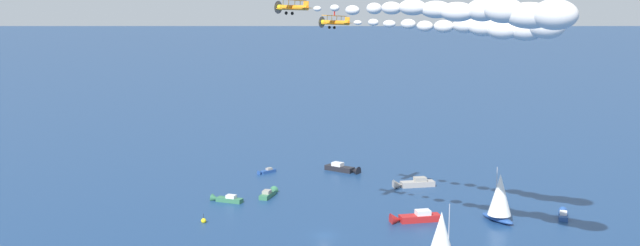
{
  "coord_description": "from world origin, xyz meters",
  "views": [
    {
      "loc": [
        -127.3,
        -75.05,
        48.0
      ],
      "look_at": [
        0.07,
        1.03,
        22.34
      ],
      "focal_mm": 43.91,
      "sensor_mm": 36.0,
      "label": 1
    }
  ],
  "objects_px": {
    "sailboat_far_stbd": "(441,245)",
    "wingwalker_wingman": "(335,11)",
    "motorboat_outer_ring_a": "(344,169)",
    "motorboat_mid_cluster": "(225,199)",
    "sailboat_ahead": "(500,197)",
    "motorboat_outer_ring_b": "(266,171)",
    "motorboat_offshore": "(412,184)",
    "biplane_wingman": "(334,22)",
    "marker_buoy": "(204,221)",
    "motorboat_far_port": "(269,193)",
    "motorboat_near_centre": "(413,218)",
    "biplane_lead": "(292,7)",
    "motorboat_trailing": "(563,214)"
  },
  "relations": [
    {
      "from": "motorboat_near_centre",
      "to": "motorboat_mid_cluster",
      "type": "xyz_separation_m",
      "value": [
        -7.64,
        43.15,
        -0.24
      ]
    },
    {
      "from": "biplane_lead",
      "to": "biplane_wingman",
      "type": "bearing_deg",
      "value": 7.76
    },
    {
      "from": "motorboat_outer_ring_b",
      "to": "biplane_lead",
      "type": "height_order",
      "value": "biplane_lead"
    },
    {
      "from": "motorboat_near_centre",
      "to": "biplane_lead",
      "type": "bearing_deg",
      "value": 155.61
    },
    {
      "from": "motorboat_outer_ring_b",
      "to": "biplane_lead",
      "type": "bearing_deg",
      "value": -140.47
    },
    {
      "from": "biplane_lead",
      "to": "biplane_wingman",
      "type": "distance_m",
      "value": 20.38
    },
    {
      "from": "motorboat_outer_ring_b",
      "to": "marker_buoy",
      "type": "distance_m",
      "value": 45.17
    },
    {
      "from": "biplane_lead",
      "to": "wingwalker_wingman",
      "type": "xyz_separation_m",
      "value": [
        20.02,
        2.72,
        -1.25
      ]
    },
    {
      "from": "motorboat_outer_ring_a",
      "to": "motorboat_outer_ring_b",
      "type": "height_order",
      "value": "motorboat_outer_ring_a"
    },
    {
      "from": "motorboat_near_centre",
      "to": "marker_buoy",
      "type": "height_order",
      "value": "motorboat_near_centre"
    },
    {
      "from": "sailboat_ahead",
      "to": "marker_buoy",
      "type": "bearing_deg",
      "value": 121.45
    },
    {
      "from": "sailboat_far_stbd",
      "to": "wingwalker_wingman",
      "type": "height_order",
      "value": "wingwalker_wingman"
    },
    {
      "from": "motorboat_mid_cluster",
      "to": "sailboat_ahead",
      "type": "bearing_deg",
      "value": -73.94
    },
    {
      "from": "sailboat_far_stbd",
      "to": "motorboat_mid_cluster",
      "type": "distance_m",
      "value": 63.96
    },
    {
      "from": "motorboat_outer_ring_b",
      "to": "motorboat_offshore",
      "type": "bearing_deg",
      "value": -80.62
    },
    {
      "from": "motorboat_outer_ring_a",
      "to": "wingwalker_wingman",
      "type": "bearing_deg",
      "value": -153.68
    },
    {
      "from": "motorboat_trailing",
      "to": "marker_buoy",
      "type": "relative_size",
      "value": 3.47
    },
    {
      "from": "sailboat_ahead",
      "to": "motorboat_outer_ring_b",
      "type": "height_order",
      "value": "sailboat_ahead"
    },
    {
      "from": "sailboat_ahead",
      "to": "motorboat_outer_ring_a",
      "type": "xyz_separation_m",
      "value": [
        22.79,
        49.61,
        -4.45
      ]
    },
    {
      "from": "motorboat_near_centre",
      "to": "biplane_lead",
      "type": "distance_m",
      "value": 53.0
    },
    {
      "from": "motorboat_outer_ring_b",
      "to": "biplane_wingman",
      "type": "relative_size",
      "value": 0.77
    },
    {
      "from": "marker_buoy",
      "to": "biplane_wingman",
      "type": "xyz_separation_m",
      "value": [
        15.71,
        -22.09,
        40.91
      ]
    },
    {
      "from": "biplane_wingman",
      "to": "wingwalker_wingman",
      "type": "xyz_separation_m",
      "value": [
        0.12,
        0.0,
        2.19
      ]
    },
    {
      "from": "motorboat_offshore",
      "to": "biplane_lead",
      "type": "distance_m",
      "value": 69.25
    },
    {
      "from": "motorboat_outer_ring_a",
      "to": "marker_buoy",
      "type": "xyz_separation_m",
      "value": [
        -54.84,
        2.79,
        -0.39
      ]
    },
    {
      "from": "motorboat_outer_ring_a",
      "to": "sailboat_far_stbd",
      "type": "bearing_deg",
      "value": -139.09
    },
    {
      "from": "motorboat_outer_ring_a",
      "to": "motorboat_near_centre",
      "type": "bearing_deg",
      "value": -133.01
    },
    {
      "from": "sailboat_far_stbd",
      "to": "marker_buoy",
      "type": "bearing_deg",
      "value": 85.0
    },
    {
      "from": "sailboat_ahead",
      "to": "motorboat_outer_ring_b",
      "type": "distance_m",
      "value": 67.52
    },
    {
      "from": "marker_buoy",
      "to": "motorboat_far_port",
      "type": "bearing_deg",
      "value": 0.71
    },
    {
      "from": "motorboat_outer_ring_a",
      "to": "biplane_wingman",
      "type": "relative_size",
      "value": 1.38
    },
    {
      "from": "sailboat_far_stbd",
      "to": "motorboat_far_port",
      "type": "bearing_deg",
      "value": 61.96
    },
    {
      "from": "sailboat_far_stbd",
      "to": "motorboat_trailing",
      "type": "bearing_deg",
      "value": -10.29
    },
    {
      "from": "biplane_wingman",
      "to": "sailboat_ahead",
      "type": "bearing_deg",
      "value": -61.67
    },
    {
      "from": "motorboat_outer_ring_b",
      "to": "motorboat_mid_cluster",
      "type": "bearing_deg",
      "value": -163.91
    },
    {
      "from": "marker_buoy",
      "to": "wingwalker_wingman",
      "type": "xyz_separation_m",
      "value": [
        15.83,
        -22.09,
        43.09
      ]
    },
    {
      "from": "motorboat_outer_ring_b",
      "to": "wingwalker_wingman",
      "type": "height_order",
      "value": "wingwalker_wingman"
    },
    {
      "from": "motorboat_offshore",
      "to": "motorboat_far_port",
      "type": "bearing_deg",
      "value": 134.75
    },
    {
      "from": "motorboat_outer_ring_b",
      "to": "marker_buoy",
      "type": "height_order",
      "value": "marker_buoy"
    },
    {
      "from": "motorboat_outer_ring_a",
      "to": "biplane_wingman",
      "type": "xyz_separation_m",
      "value": [
        -39.13,
        -19.3,
        40.51
      ]
    },
    {
      "from": "motorboat_offshore",
      "to": "biplane_wingman",
      "type": "bearing_deg",
      "value": 175.26
    },
    {
      "from": "motorboat_far_port",
      "to": "motorboat_mid_cluster",
      "type": "xyz_separation_m",
      "value": [
        -9.17,
        5.78,
        -0.02
      ]
    },
    {
      "from": "motorboat_far_port",
      "to": "wingwalker_wingman",
      "type": "height_order",
      "value": "wingwalker_wingman"
    },
    {
      "from": "motorboat_trailing",
      "to": "motorboat_outer_ring_b",
      "type": "xyz_separation_m",
      "value": [
        0.41,
        77.09,
        -0.12
      ]
    },
    {
      "from": "wingwalker_wingman",
      "to": "motorboat_far_port",
      "type": "bearing_deg",
      "value": 69.09
    },
    {
      "from": "motorboat_mid_cluster",
      "to": "biplane_lead",
      "type": "xyz_separation_m",
      "value": [
        -19.41,
        -30.88,
        44.13
      ]
    },
    {
      "from": "motorboat_outer_ring_b",
      "to": "biplane_wingman",
      "type": "xyz_separation_m",
      "value": [
        -27.21,
        -36.16,
        40.87
      ]
    },
    {
      "from": "motorboat_far_port",
      "to": "motorboat_near_centre",
      "type": "bearing_deg",
      "value": -92.34
    },
    {
      "from": "sailboat_ahead",
      "to": "motorboat_mid_cluster",
      "type": "height_order",
      "value": "sailboat_ahead"
    },
    {
      "from": "wingwalker_wingman",
      "to": "motorboat_mid_cluster",
      "type": "bearing_deg",
      "value": 91.25
    }
  ]
}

